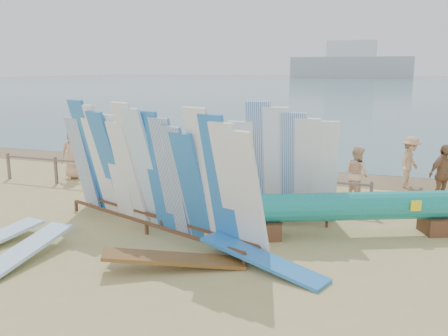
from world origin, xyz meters
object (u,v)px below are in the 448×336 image
at_px(side_surfboard_rack, 283,168).
at_px(flat_board_c, 175,269).
at_px(beach_chair_left, 209,180).
at_px(beachgoer_7, 299,163).
at_px(beachgoer_6, 218,165).
at_px(beachgoer_0, 74,153).
at_px(beachgoer_4, 235,159).
at_px(outrigger_canoe, 353,208).
at_px(stroller, 227,179).
at_px(vendor_table, 233,209).
at_px(beachgoer_2, 146,157).
at_px(beachgoer_extra_1, 81,144).
at_px(flat_board_d, 262,268).
at_px(beachgoer_9, 410,162).
at_px(beachgoer_1, 128,148).
at_px(main_surfboard_rack, 153,175).
at_px(beachgoer_5, 273,156).
at_px(beach_chair_right, 208,182).
at_px(flat_board_b, 20,264).
at_px(beachgoer_3, 207,153).
at_px(beachgoer_10, 442,174).
at_px(beachgoer_8, 357,174).
at_px(beachgoer_11, 94,143).

relative_size(side_surfboard_rack, flat_board_c, 1.12).
xyz_separation_m(flat_board_c, beach_chair_left, (-1.68, 5.93, 0.27)).
height_order(beachgoer_7, beachgoer_6, beachgoer_7).
bearing_deg(beachgoer_0, beachgoer_4, -17.06).
xyz_separation_m(outrigger_canoe, flat_board_c, (-3.00, -3.08, -0.65)).
bearing_deg(stroller, side_surfboard_rack, -55.43).
distance_m(vendor_table, beachgoer_2, 5.14).
distance_m(beachgoer_2, beachgoer_extra_1, 4.21).
xyz_separation_m(flat_board_c, flat_board_d, (1.56, 0.60, 0.00)).
bearing_deg(beachgoer_extra_1, beachgoer_6, 0.78).
bearing_deg(outrigger_canoe, beachgoer_9, 51.75).
bearing_deg(beachgoer_1, main_surfboard_rack, 176.31).
bearing_deg(beachgoer_1, beachgoer_4, -136.03).
bearing_deg(main_surfboard_rack, beachgoer_9, 68.99).
relative_size(outrigger_canoe, beachgoer_5, 3.89).
relative_size(beach_chair_right, beachgoer_4, 0.57).
bearing_deg(beachgoer_0, beachgoer_9, -16.84).
distance_m(flat_board_b, beachgoer_2, 6.95).
bearing_deg(stroller, beachgoer_0, 163.81).
bearing_deg(beachgoer_9, flat_board_b, 161.50).
xyz_separation_m(side_surfboard_rack, beach_chair_left, (-2.92, 2.37, -1.07)).
bearing_deg(beachgoer_3, beachgoer_9, -25.04).
distance_m(flat_board_b, beachgoer_10, 11.03).
height_order(beachgoer_3, beachgoer_10, beachgoer_3).
distance_m(main_surfboard_rack, beachgoer_4, 5.25).
height_order(beachgoer_5, beachgoer_extra_1, beachgoer_5).
bearing_deg(beachgoer_2, stroller, -6.94).
bearing_deg(beachgoer_3, beachgoer_4, -56.20).
distance_m(flat_board_b, beachgoer_3, 8.42).
bearing_deg(stroller, beachgoer_8, -4.28).
relative_size(vendor_table, beachgoer_7, 0.59).
bearing_deg(beachgoer_0, main_surfboard_rack, -67.19).
bearing_deg(beachgoer_5, outrigger_canoe, 84.35).
xyz_separation_m(beachgoer_7, beachgoer_8, (1.75, -0.36, -0.14)).
bearing_deg(beachgoer_4, beachgoer_3, -174.42).
xyz_separation_m(vendor_table, beach_chair_left, (-1.84, 2.99, -0.09)).
bearing_deg(beach_chair_left, vendor_table, -38.88).
bearing_deg(flat_board_b, main_surfboard_rack, 58.21).
bearing_deg(beachgoer_0, beachgoer_3, -6.82).
height_order(outrigger_canoe, beachgoer_1, beachgoer_1).
relative_size(stroller, beachgoer_4, 0.73).
xyz_separation_m(beach_chair_right, beachgoer_11, (-5.71, 2.09, 0.63)).
bearing_deg(beachgoer_11, vendor_table, 120.09).
height_order(beachgoer_8, beachgoer_extra_1, beachgoer_extra_1).
height_order(flat_board_c, beachgoer_0, beachgoer_0).
relative_size(stroller, beachgoer_6, 0.69).
bearing_deg(beachgoer_4, flat_board_b, -72.70).
distance_m(beach_chair_right, beachgoer_6, 0.79).
bearing_deg(beachgoer_10, side_surfboard_rack, 172.69).
height_order(beachgoer_2, beachgoer_extra_1, beachgoer_2).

